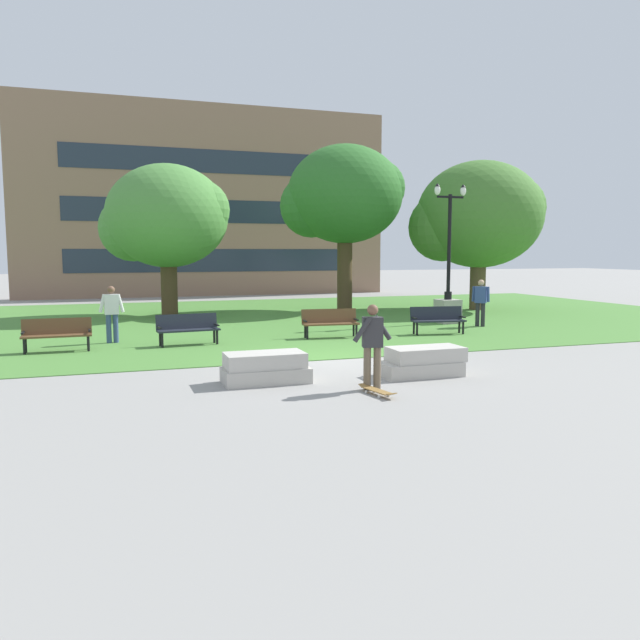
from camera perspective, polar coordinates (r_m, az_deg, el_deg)
The scene contains 17 objects.
ground_plane at distance 15.90m, azimuth 1.06°, elevation -3.68°, with size 140.00×140.00×0.00m, color gray.
grass_lawn at distance 25.44m, azimuth -6.59°, elevation 0.06°, with size 40.00×20.00×0.02m, color #4C8438.
concrete_block_center at distance 13.18m, azimuth -5.02°, elevation -4.42°, with size 1.80×0.90×0.64m.
concrete_block_left at distance 14.05m, azimuth 9.34°, elevation -3.81°, with size 1.87×0.90×0.64m.
person_skateboarder at distance 12.42m, azimuth 4.81°, elevation -1.99°, with size 0.90×0.36×1.71m.
skateboard at distance 12.12m, azimuth 5.25°, elevation -6.44°, with size 0.39×1.04×0.14m.
park_bench_near_left at distance 19.86m, azimuth 0.93°, elevation -0.11°, with size 1.84×0.70×0.90m.
park_bench_near_right at distance 18.53m, azimuth -22.92°, elevation -1.07°, with size 1.81×0.56×0.90m.
park_bench_far_left at distance 18.69m, azimuth -11.99°, elevation -0.65°, with size 1.84×0.71×0.90m.
park_bench_far_right at distance 21.10m, azimuth 10.69°, elevation 0.16°, with size 1.86×0.79×0.90m.
lamp_post_center at distance 24.37m, azimuth 11.63°, elevation 2.23°, with size 1.32×0.80×5.27m.
tree_near_right at distance 27.47m, azimuth -13.92°, elevation 9.07°, with size 5.36×5.11×6.39m.
tree_far_right at distance 30.35m, azimuth 14.24°, elevation 9.19°, with size 6.10×5.81×6.92m.
tree_near_left at distance 29.33m, azimuth 2.17°, elevation 11.25°, with size 5.58×5.31×7.62m.
person_bystander_near_lawn at distance 23.49m, azimuth 14.47°, elevation 1.77°, with size 0.52×0.55×1.71m.
person_bystander_far_lawn at distance 19.65m, azimuth -18.51°, elevation 0.80°, with size 0.75×0.28×1.71m.
building_facade_distant at distance 39.81m, azimuth -10.10°, elevation 10.65°, with size 22.77×1.03×11.70m.
Camera 1 is at (-5.31, -14.73, 2.75)m, focal length 35.00 mm.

